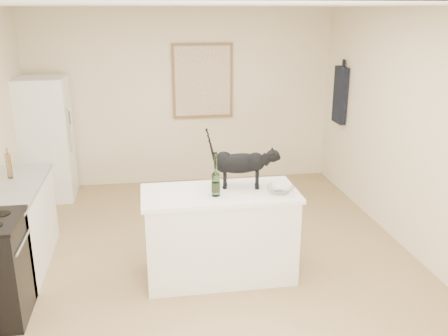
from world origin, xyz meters
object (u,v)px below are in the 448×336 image
fridge (46,139)px  black_cat (240,166)px  glass_bowl (280,190)px  wine_bottle (216,177)px

fridge → black_cat: fridge is taller
fridge → glass_bowl: (2.62, -2.67, 0.08)m
fridge → glass_bowl: fridge is taller
black_cat → wine_bottle: 0.33m
wine_bottle → fridge: bearing=127.0°
black_cat → wine_bottle: size_ratio=1.68×
wine_bottle → glass_bowl: size_ratio=1.46×
black_cat → glass_bowl: (0.35, -0.21, -0.19)m
glass_bowl → fridge: bearing=134.4°
black_cat → wine_bottle: (-0.27, -0.19, -0.03)m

